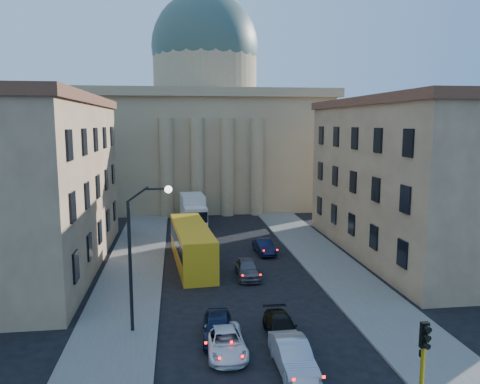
% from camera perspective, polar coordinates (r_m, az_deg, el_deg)
% --- Properties ---
extents(sidewalk_left, '(5.00, 60.00, 0.15)m').
position_cam_1_polar(sidewalk_left, '(39.18, -13.13, -10.13)').
color(sidewalk_left, '#626059').
rests_on(sidewalk_left, ground).
extents(sidewalk_right, '(5.00, 60.00, 0.15)m').
position_cam_1_polar(sidewalk_right, '(41.17, 11.48, -9.16)').
color(sidewalk_right, '#626059').
rests_on(sidewalk_right, ground).
extents(church, '(68.02, 28.76, 36.60)m').
position_cam_1_polar(church, '(74.61, -4.18, 8.02)').
color(church, '#94795B').
rests_on(church, ground).
extents(building_left, '(11.60, 26.60, 14.70)m').
position_cam_1_polar(building_left, '(43.09, -24.29, 1.05)').
color(building_left, tan).
rests_on(building_left, ground).
extents(building_right, '(11.60, 26.60, 14.70)m').
position_cam_1_polar(building_right, '(46.64, 20.03, 1.80)').
color(building_right, tan).
rests_on(building_right, ground).
extents(traffic_light, '(0.34, 0.29, 4.30)m').
position_cam_1_polar(traffic_light, '(22.03, 21.38, -18.67)').
color(traffic_light, yellow).
rests_on(traffic_light, ground).
extents(street_lamp, '(2.62, 0.44, 8.83)m').
position_cam_1_polar(street_lamp, '(28.01, -12.23, -6.49)').
color(street_lamp, black).
rests_on(street_lamp, ground).
extents(car_left_near, '(2.03, 4.41, 1.47)m').
position_cam_1_polar(car_left_near, '(28.13, -2.71, -16.10)').
color(car_left_near, black).
rests_on(car_left_near, ground).
extents(car_right_near, '(1.72, 4.66, 1.53)m').
position_cam_1_polar(car_right_near, '(25.12, 6.46, -19.24)').
color(car_right_near, '#9EA0A5').
rests_on(car_right_near, ground).
extents(car_left_mid, '(2.16, 4.53, 1.25)m').
position_cam_1_polar(car_left_mid, '(26.65, -1.77, -17.81)').
color(car_left_mid, white).
rests_on(car_left_mid, ground).
extents(car_right_mid, '(1.72, 4.22, 1.22)m').
position_cam_1_polar(car_right_mid, '(28.46, 5.05, -16.08)').
color(car_right_mid, black).
rests_on(car_right_mid, ground).
extents(car_right_far, '(1.86, 4.39, 1.48)m').
position_cam_1_polar(car_right_far, '(38.27, 0.89, -9.31)').
color(car_right_far, '#525157').
rests_on(car_right_far, ground).
extents(car_right_distant, '(1.73, 4.27, 1.38)m').
position_cam_1_polar(car_right_distant, '(45.02, 2.93, -6.65)').
color(car_right_distant, black).
rests_on(car_right_distant, ground).
extents(city_bus, '(3.79, 12.32, 3.42)m').
position_cam_1_polar(city_bus, '(41.57, -5.88, -6.33)').
color(city_bus, gold).
rests_on(city_bus, ground).
extents(box_truck, '(3.14, 6.93, 3.71)m').
position_cam_1_polar(box_truck, '(56.86, -5.70, -2.39)').
color(box_truck, silver).
rests_on(box_truck, ground).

